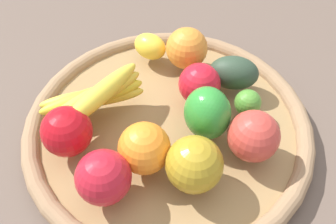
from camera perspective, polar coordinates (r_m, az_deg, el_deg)
The scene contains 14 objects.
ground_plane at distance 0.66m, azimuth 0.00°, elevation -3.18°, with size 2.40×2.40×0.00m, color brown.
basket at distance 0.65m, azimuth 0.00°, elevation -2.25°, with size 0.47×0.47×0.04m.
apple_2 at distance 0.53m, azimuth 3.81°, elevation -7.55°, with size 0.08×0.08×0.08m, color #AB8820.
banana_bunch at distance 0.63m, azimuth -10.56°, elevation 2.18°, with size 0.17×0.14×0.07m.
apple_1 at distance 0.53m, azimuth -9.31°, elevation -9.27°, with size 0.08×0.08×0.08m, color red.
apple_3 at distance 0.58m, azimuth 12.23°, elevation -3.41°, with size 0.08×0.08×0.08m, color #C33D33.
orange_0 at distance 0.70m, azimuth 2.73°, elevation 9.17°, with size 0.07×0.07×0.07m, color orange.
apple_4 at distance 0.64m, azimuth 4.56°, elevation 4.05°, with size 0.07×0.07×0.07m, color red.
avocado at distance 0.67m, azimuth 9.46°, elevation 5.61°, with size 0.08×0.06×0.06m, color #2D412E.
lime_0 at distance 0.64m, azimuth 11.44°, elevation 1.31°, with size 0.04×0.04×0.04m, color #4E8F30.
apple_0 at distance 0.59m, azimuth -14.40°, elevation -2.73°, with size 0.08×0.08×0.08m, color red.
bell_pepper at distance 0.59m, azimuth 5.69°, elevation -0.15°, with size 0.07×0.07×0.09m, color green.
orange_1 at distance 0.55m, azimuth -3.43°, elevation -5.23°, with size 0.07×0.07×0.07m, color orange.
lemon_0 at distance 0.72m, azimuth -2.60°, elevation 9.43°, with size 0.06×0.05×0.05m, color yellow.
Camera 1 is at (-0.06, -0.40, 0.52)m, focal length 42.26 mm.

